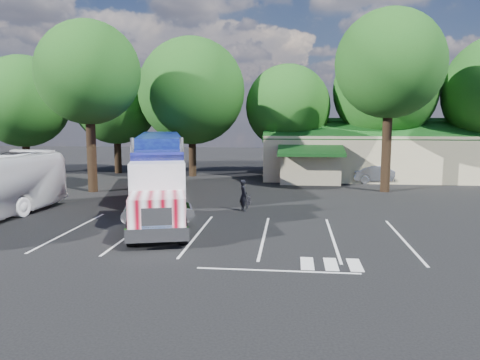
# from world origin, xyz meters

# --- Properties ---
(ground) EXTENTS (120.00, 120.00, 0.00)m
(ground) POSITION_xyz_m (0.00, 0.00, 0.00)
(ground) COLOR black
(ground) RESTS_ON ground
(event_hall) EXTENTS (24.20, 14.12, 5.55)m
(event_hall) POSITION_xyz_m (13.74, 17.81, 2.21)
(event_hall) COLOR tan
(event_hall) RESTS_ON ground
(tree_row_a) EXTENTS (9.00, 9.00, 11.68)m
(tree_row_a) POSITION_xyz_m (-22.00, 16.50, 7.16)
(tree_row_a) COLOR black
(tree_row_a) RESTS_ON ground
(tree_row_b) EXTENTS (8.40, 8.40, 11.35)m
(tree_row_b) POSITION_xyz_m (-13.00, 17.80, 7.13)
(tree_row_b) COLOR black
(tree_row_b) RESTS_ON ground
(tree_row_c) EXTENTS (10.00, 10.00, 13.05)m
(tree_row_c) POSITION_xyz_m (-5.00, 16.20, 8.04)
(tree_row_c) COLOR black
(tree_row_c) RESTS_ON ground
(tree_row_d) EXTENTS (8.00, 8.00, 10.60)m
(tree_row_d) POSITION_xyz_m (4.00, 17.50, 6.58)
(tree_row_d) COLOR black
(tree_row_d) RESTS_ON ground
(tree_row_e) EXTENTS (9.60, 9.60, 12.90)m
(tree_row_e) POSITION_xyz_m (13.00, 18.00, 8.09)
(tree_row_e) COLOR black
(tree_row_e) RESTS_ON ground
(tree_near_left) EXTENTS (7.60, 7.60, 12.65)m
(tree_near_left) POSITION_xyz_m (-10.50, 6.00, 8.81)
(tree_near_left) COLOR black
(tree_near_left) RESTS_ON ground
(tree_near_right) EXTENTS (8.00, 8.00, 13.50)m
(tree_near_right) POSITION_xyz_m (11.50, 8.50, 9.46)
(tree_near_right) COLOR black
(tree_near_right) RESTS_ON ground
(semi_truck) EXTENTS (8.34, 21.77, 4.58)m
(semi_truck) POSITION_xyz_m (-4.25, 2.48, 2.59)
(semi_truck) COLOR black
(semi_truck) RESTS_ON ground
(woman) EXTENTS (0.69, 0.82, 1.90)m
(woman) POSITION_xyz_m (1.60, -0.05, 0.95)
(woman) COLOR black
(woman) RESTS_ON ground
(bicycle) EXTENTS (0.63, 1.65, 0.86)m
(bicycle) POSITION_xyz_m (1.80, 1.25, 0.43)
(bicycle) COLOR black
(bicycle) RESTS_ON ground
(silver_sedan) EXTENTS (4.78, 1.84, 1.55)m
(silver_sedan) POSITION_xyz_m (12.00, 13.27, 0.78)
(silver_sedan) COLOR #A4A8AC
(silver_sedan) RESTS_ON ground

